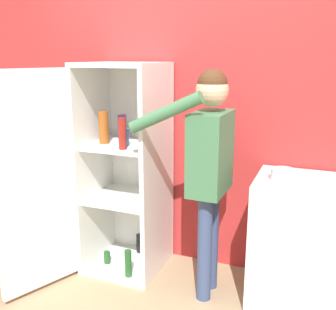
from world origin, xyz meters
TOP-DOWN VIEW (x-y plane):
  - wall_back at (0.00, 0.98)m, footprint 7.00×0.06m
  - refrigerator at (-0.46, 0.55)m, footprint 0.89×1.16m
  - person at (0.38, 0.49)m, footprint 0.63×0.54m
  - counter at (1.03, 0.64)m, footprint 0.67×0.58m
  - bowl at (0.88, 0.59)m, footprint 0.16×0.16m

SIDE VIEW (x-z plane):
  - counter at x=1.03m, z-range 0.00..0.93m
  - refrigerator at x=-0.46m, z-range 0.00..1.71m
  - bowl at x=0.88m, z-range 0.93..1.01m
  - person at x=0.38m, z-range 0.24..1.91m
  - wall_back at x=0.00m, z-range 0.00..2.55m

